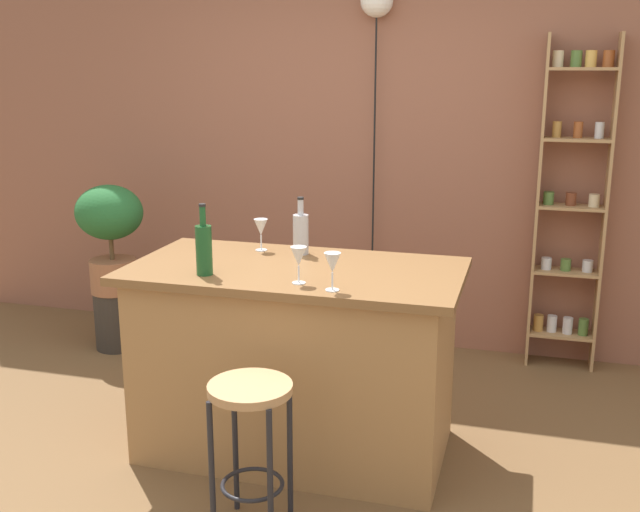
{
  "coord_description": "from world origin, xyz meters",
  "views": [
    {
      "loc": [
        1.05,
        -2.95,
        1.86
      ],
      "look_at": [
        0.05,
        0.55,
        0.93
      ],
      "focal_mm": 42.19,
      "sensor_mm": 36.0,
      "label": 1
    }
  ],
  "objects_px": {
    "plant_stool": "(117,319)",
    "bar_stool": "(251,423)",
    "pendant_globe_light": "(377,7)",
    "wine_glass_right": "(261,228)",
    "wine_glass_center": "(332,264)",
    "bottle_spirits_clear": "(204,248)",
    "wine_glass_left": "(299,257)",
    "potted_plant": "(110,228)",
    "spice_shelf": "(571,205)",
    "bottle_olive_oil": "(301,233)"
  },
  "relations": [
    {
      "from": "bottle_spirits_clear",
      "to": "wine_glass_right",
      "type": "bearing_deg",
      "value": 80.05
    },
    {
      "from": "potted_plant",
      "to": "wine_glass_left",
      "type": "xyz_separation_m",
      "value": [
        1.68,
        -1.23,
        0.22
      ]
    },
    {
      "from": "bar_stool",
      "to": "pendant_globe_light",
      "type": "relative_size",
      "value": 0.28
    },
    {
      "from": "bar_stool",
      "to": "plant_stool",
      "type": "bearing_deg",
      "value": 133.9
    },
    {
      "from": "bar_stool",
      "to": "bottle_olive_oil",
      "type": "relative_size",
      "value": 2.23
    },
    {
      "from": "bar_stool",
      "to": "plant_stool",
      "type": "distance_m",
      "value": 2.35
    },
    {
      "from": "potted_plant",
      "to": "wine_glass_right",
      "type": "bearing_deg",
      "value": -28.5
    },
    {
      "from": "spice_shelf",
      "to": "plant_stool",
      "type": "height_order",
      "value": "spice_shelf"
    },
    {
      "from": "potted_plant",
      "to": "pendant_globe_light",
      "type": "relative_size",
      "value": 0.31
    },
    {
      "from": "wine_glass_left",
      "to": "wine_glass_center",
      "type": "bearing_deg",
      "value": -20.49
    },
    {
      "from": "spice_shelf",
      "to": "potted_plant",
      "type": "xyz_separation_m",
      "value": [
        -2.87,
        -0.51,
        -0.2
      ]
    },
    {
      "from": "bottle_spirits_clear",
      "to": "pendant_globe_light",
      "type": "xyz_separation_m",
      "value": [
        0.4,
        1.78,
        1.14
      ]
    },
    {
      "from": "spice_shelf",
      "to": "wine_glass_left",
      "type": "bearing_deg",
      "value": -124.22
    },
    {
      "from": "bar_stool",
      "to": "potted_plant",
      "type": "height_order",
      "value": "potted_plant"
    },
    {
      "from": "potted_plant",
      "to": "bottle_olive_oil",
      "type": "bearing_deg",
      "value": -25.39
    },
    {
      "from": "potted_plant",
      "to": "wine_glass_right",
      "type": "height_order",
      "value": "potted_plant"
    },
    {
      "from": "plant_stool",
      "to": "bottle_olive_oil",
      "type": "distance_m",
      "value": 1.9
    },
    {
      "from": "plant_stool",
      "to": "wine_glass_left",
      "type": "bearing_deg",
      "value": -36.24
    },
    {
      "from": "bottle_spirits_clear",
      "to": "wine_glass_right",
      "type": "distance_m",
      "value": 0.51
    },
    {
      "from": "bar_stool",
      "to": "wine_glass_right",
      "type": "height_order",
      "value": "wine_glass_right"
    },
    {
      "from": "wine_glass_left",
      "to": "wine_glass_center",
      "type": "height_order",
      "value": "same"
    },
    {
      "from": "wine_glass_right",
      "to": "bar_stool",
      "type": "bearing_deg",
      "value": -72.57
    },
    {
      "from": "bottle_olive_oil",
      "to": "wine_glass_right",
      "type": "xyz_separation_m",
      "value": [
        -0.22,
        0.01,
        0.01
      ]
    },
    {
      "from": "bar_stool",
      "to": "pendant_globe_light",
      "type": "xyz_separation_m",
      "value": [
        0.01,
        2.24,
        1.72
      ]
    },
    {
      "from": "plant_stool",
      "to": "wine_glass_left",
      "type": "relative_size",
      "value": 2.4
    },
    {
      "from": "spice_shelf",
      "to": "bottle_olive_oil",
      "type": "xyz_separation_m",
      "value": [
        -1.33,
        -1.24,
        0.01
      ]
    },
    {
      "from": "plant_stool",
      "to": "wine_glass_center",
      "type": "bearing_deg",
      "value": -35.0
    },
    {
      "from": "wine_glass_right",
      "to": "pendant_globe_light",
      "type": "distance_m",
      "value": 1.75
    },
    {
      "from": "plant_stool",
      "to": "pendant_globe_light",
      "type": "xyz_separation_m",
      "value": [
        1.63,
        0.56,
        2.01
      ]
    },
    {
      "from": "potted_plant",
      "to": "wine_glass_center",
      "type": "distance_m",
      "value": 2.27
    },
    {
      "from": "wine_glass_center",
      "to": "bar_stool",
      "type": "bearing_deg",
      "value": -120.57
    },
    {
      "from": "bar_stool",
      "to": "potted_plant",
      "type": "bearing_deg",
      "value": 133.9
    },
    {
      "from": "wine_glass_right",
      "to": "pendant_globe_light",
      "type": "bearing_deg",
      "value": 76.14
    },
    {
      "from": "spice_shelf",
      "to": "plant_stool",
      "type": "relative_size",
      "value": 5.18
    },
    {
      "from": "wine_glass_left",
      "to": "pendant_globe_light",
      "type": "distance_m",
      "value": 2.13
    },
    {
      "from": "bottle_spirits_clear",
      "to": "potted_plant",
      "type": "bearing_deg",
      "value": 135.3
    },
    {
      "from": "wine_glass_center",
      "to": "pendant_globe_light",
      "type": "height_order",
      "value": "pendant_globe_light"
    },
    {
      "from": "wine_glass_center",
      "to": "potted_plant",
      "type": "bearing_deg",
      "value": 145.0
    },
    {
      "from": "plant_stool",
      "to": "potted_plant",
      "type": "bearing_deg",
      "value": 0.0
    },
    {
      "from": "plant_stool",
      "to": "wine_glass_center",
      "type": "xyz_separation_m",
      "value": [
        1.85,
        -1.29,
        0.86
      ]
    },
    {
      "from": "plant_stool",
      "to": "bar_stool",
      "type": "bearing_deg",
      "value": -46.1
    },
    {
      "from": "potted_plant",
      "to": "bottle_spirits_clear",
      "type": "xyz_separation_m",
      "value": [
        1.23,
        -1.21,
        0.23
      ]
    },
    {
      "from": "spice_shelf",
      "to": "potted_plant",
      "type": "height_order",
      "value": "spice_shelf"
    },
    {
      "from": "wine_glass_center",
      "to": "bottle_olive_oil",
      "type": "bearing_deg",
      "value": 119.13
    },
    {
      "from": "spice_shelf",
      "to": "bottle_spirits_clear",
      "type": "height_order",
      "value": "spice_shelf"
    },
    {
      "from": "bottle_spirits_clear",
      "to": "wine_glass_center",
      "type": "xyz_separation_m",
      "value": [
        0.62,
        -0.08,
        -0.01
      ]
    },
    {
      "from": "plant_stool",
      "to": "bottle_olive_oil",
      "type": "relative_size",
      "value": 1.36
    },
    {
      "from": "bar_stool",
      "to": "wine_glass_left",
      "type": "height_order",
      "value": "wine_glass_left"
    },
    {
      "from": "spice_shelf",
      "to": "wine_glass_left",
      "type": "height_order",
      "value": "spice_shelf"
    },
    {
      "from": "spice_shelf",
      "to": "bar_stool",
      "type": "bearing_deg",
      "value": -119.61
    }
  ]
}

